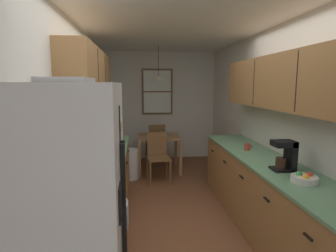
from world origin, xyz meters
TOP-DOWN VIEW (x-y plane):
  - ground_plane at (0.00, 1.00)m, footprint 12.00×12.00m
  - wall_left at (-1.35, 1.00)m, footprint 0.10×9.00m
  - wall_right at (1.35, 1.00)m, footprint 0.10×9.00m
  - wall_back at (0.00, 3.65)m, footprint 4.40×0.10m
  - ceiling_slab at (0.00, 1.00)m, footprint 4.40×9.00m
  - refrigerator at (-0.97, -1.24)m, footprint 0.69×0.74m
  - stove_range at (-0.99, -0.54)m, footprint 0.66×0.61m
  - microwave_over_range at (-1.11, -0.54)m, footprint 0.39×0.57m
  - counter_left at (-1.00, 0.78)m, footprint 0.64×2.04m
  - upper_cabinets_left at (-1.14, 0.73)m, footprint 0.33×2.12m
  - counter_right at (1.00, 0.04)m, footprint 0.64×3.30m
  - upper_cabinets_right at (1.14, -0.01)m, footprint 0.33×2.98m
  - dining_table at (-0.11, 2.56)m, footprint 0.86×0.78m
  - dining_chair_near at (-0.17, 1.97)m, footprint 0.44×0.44m
  - dining_chair_far at (-0.13, 3.16)m, footprint 0.45×0.45m
  - pendant_light at (-0.11, 2.56)m, footprint 0.27×0.27m
  - back_window at (-0.07, 3.58)m, footprint 0.72×0.05m
  - trash_bin at (-0.70, 2.13)m, footprint 0.33×0.33m
  - storage_canister at (-1.00, 0.12)m, footprint 0.12×0.12m
  - dish_towel at (-0.64, -0.39)m, footprint 0.02×0.16m
  - coffee_maker at (1.00, -0.37)m, footprint 0.22×0.18m
  - mug_by_coffeemaker at (0.95, 0.53)m, footprint 0.11×0.07m
  - fruit_bowl at (0.98, -0.73)m, footprint 0.23×0.23m
  - table_serving_bowl at (-0.02, 2.63)m, footprint 0.19×0.19m

SIDE VIEW (x-z plane):
  - ground_plane at x=0.00m, z-range 0.00..0.00m
  - trash_bin at x=-0.70m, z-range 0.00..0.57m
  - counter_right at x=1.00m, z-range 0.00..0.90m
  - counter_left at x=-1.00m, z-range 0.00..0.90m
  - stove_range at x=-0.99m, z-range -0.08..1.02m
  - dish_towel at x=-0.64m, z-range 0.38..0.62m
  - dining_chair_near at x=-0.17m, z-range 0.05..0.95m
  - dining_chair_far at x=-0.13m, z-range 0.05..0.95m
  - dining_table at x=-0.11m, z-range 0.25..0.99m
  - table_serving_bowl at x=-0.02m, z-range 0.74..0.80m
  - refrigerator at x=-0.97m, z-range 0.00..1.80m
  - fruit_bowl at x=0.98m, z-range 0.89..0.98m
  - mug_by_coffeemaker at x=0.95m, z-range 0.90..1.00m
  - storage_canister at x=-1.00m, z-range 0.90..1.06m
  - coffee_maker at x=1.00m, z-range 0.91..1.22m
  - wall_left at x=-1.35m, z-range 0.00..2.55m
  - wall_right at x=1.35m, z-range 0.00..2.55m
  - wall_back at x=0.00m, z-range 0.00..2.55m
  - back_window at x=-0.07m, z-range 1.08..2.15m
  - microwave_over_range at x=-1.11m, z-range 1.50..1.84m
  - upper_cabinets_right at x=1.14m, z-range 1.50..2.12m
  - upper_cabinets_left at x=-1.14m, z-range 1.52..2.23m
  - pendant_light at x=-0.11m, z-range 1.56..2.25m
  - ceiling_slab at x=0.00m, z-range 2.55..2.63m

